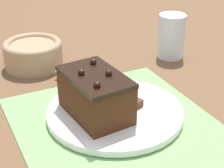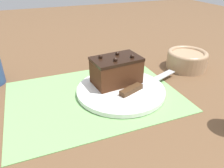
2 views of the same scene
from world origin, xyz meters
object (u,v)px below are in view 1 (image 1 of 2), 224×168
object	(u,v)px
cake_plate	(115,112)
drinking_glass	(171,36)
chocolate_cake	(96,95)
serving_knife	(110,92)
small_bowl	(33,53)

from	to	relation	value
cake_plate	drinking_glass	xyz separation A→B (m)	(-0.19, 0.25, 0.04)
cake_plate	chocolate_cake	bearing A→B (deg)	-91.83
serving_knife	cake_plate	bearing A→B (deg)	-127.38
serving_knife	small_bowl	world-z (taller)	small_bowl
chocolate_cake	drinking_glass	world-z (taller)	drinking_glass
drinking_glass	serving_knife	bearing A→B (deg)	-59.81
cake_plate	small_bowl	size ratio (longest dim) A/B	1.84
chocolate_cake	drinking_glass	bearing A→B (deg)	123.40
chocolate_cake	serving_knife	world-z (taller)	chocolate_cake
small_bowl	serving_knife	bearing A→B (deg)	21.13
chocolate_cake	serving_knife	size ratio (longest dim) A/B	0.64
chocolate_cake	drinking_glass	xyz separation A→B (m)	(-0.19, 0.28, -0.00)
cake_plate	drinking_glass	bearing A→B (deg)	127.35
drinking_glass	small_bowl	xyz separation A→B (m)	(-0.09, -0.32, -0.02)
chocolate_cake	serving_knife	xyz separation A→B (m)	(-0.05, 0.05, -0.03)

